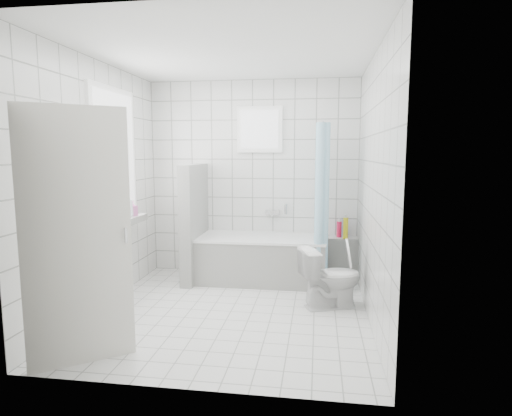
# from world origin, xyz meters

# --- Properties ---
(ground) EXTENTS (3.00, 3.00, 0.00)m
(ground) POSITION_xyz_m (0.00, 0.00, 0.00)
(ground) COLOR white
(ground) RESTS_ON ground
(ceiling) EXTENTS (3.00, 3.00, 0.00)m
(ceiling) POSITION_xyz_m (0.00, 0.00, 2.60)
(ceiling) COLOR white
(ceiling) RESTS_ON ground
(wall_back) EXTENTS (2.80, 0.02, 2.60)m
(wall_back) POSITION_xyz_m (0.00, 1.50, 1.30)
(wall_back) COLOR white
(wall_back) RESTS_ON ground
(wall_front) EXTENTS (2.80, 0.02, 2.60)m
(wall_front) POSITION_xyz_m (0.00, -1.50, 1.30)
(wall_front) COLOR white
(wall_front) RESTS_ON ground
(wall_left) EXTENTS (0.02, 3.00, 2.60)m
(wall_left) POSITION_xyz_m (-1.40, 0.00, 1.30)
(wall_left) COLOR white
(wall_left) RESTS_ON ground
(wall_right) EXTENTS (0.02, 3.00, 2.60)m
(wall_right) POSITION_xyz_m (1.40, 0.00, 1.30)
(wall_right) COLOR white
(wall_right) RESTS_ON ground
(window_left) EXTENTS (0.01, 0.90, 1.40)m
(window_left) POSITION_xyz_m (-1.35, 0.30, 1.60)
(window_left) COLOR white
(window_left) RESTS_ON wall_left
(window_back) EXTENTS (0.50, 0.01, 0.50)m
(window_back) POSITION_xyz_m (0.10, 1.46, 1.95)
(window_back) COLOR white
(window_back) RESTS_ON wall_back
(window_sill) EXTENTS (0.18, 1.02, 0.08)m
(window_sill) POSITION_xyz_m (-1.31, 0.30, 0.86)
(window_sill) COLOR white
(window_sill) RESTS_ON wall_left
(door) EXTENTS (0.67, 0.51, 2.00)m
(door) POSITION_xyz_m (-0.93, -1.24, 1.00)
(door) COLOR silver
(door) RESTS_ON ground
(bathtub) EXTENTS (1.62, 0.77, 0.58)m
(bathtub) POSITION_xyz_m (0.18, 1.12, 0.29)
(bathtub) COLOR white
(bathtub) RESTS_ON ground
(partition_wall) EXTENTS (0.15, 0.85, 1.50)m
(partition_wall) POSITION_xyz_m (-0.70, 1.07, 0.75)
(partition_wall) COLOR white
(partition_wall) RESTS_ON ground
(tiled_ledge) EXTENTS (0.40, 0.24, 0.55)m
(tiled_ledge) POSITION_xyz_m (1.21, 1.38, 0.28)
(tiled_ledge) COLOR white
(tiled_ledge) RESTS_ON ground
(toilet) EXTENTS (0.73, 0.58, 0.66)m
(toilet) POSITION_xyz_m (1.03, 0.28, 0.33)
(toilet) COLOR white
(toilet) RESTS_ON ground
(curtain_rod) EXTENTS (0.02, 0.80, 0.02)m
(curtain_rod) POSITION_xyz_m (0.93, 1.10, 2.00)
(curtain_rod) COLOR silver
(curtain_rod) RESTS_ON wall_back
(shower_curtain) EXTENTS (0.14, 0.48, 1.78)m
(shower_curtain) POSITION_xyz_m (0.93, 0.97, 1.10)
(shower_curtain) COLOR #44A2C9
(shower_curtain) RESTS_ON curtain_rod
(tub_faucet) EXTENTS (0.18, 0.06, 0.06)m
(tub_faucet) POSITION_xyz_m (0.28, 1.46, 0.85)
(tub_faucet) COLOR silver
(tub_faucet) RESTS_ON wall_back
(sill_bottles) EXTENTS (0.15, 0.71, 0.29)m
(sill_bottles) POSITION_xyz_m (-1.30, 0.27, 1.03)
(sill_bottles) COLOR #C864A5
(sill_bottles) RESTS_ON window_sill
(ledge_bottles) EXTENTS (0.14, 0.18, 0.28)m
(ledge_bottles) POSITION_xyz_m (1.22, 1.35, 0.67)
(ledge_bottles) COLOR #F01C4D
(ledge_bottles) RESTS_ON tiled_ledge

